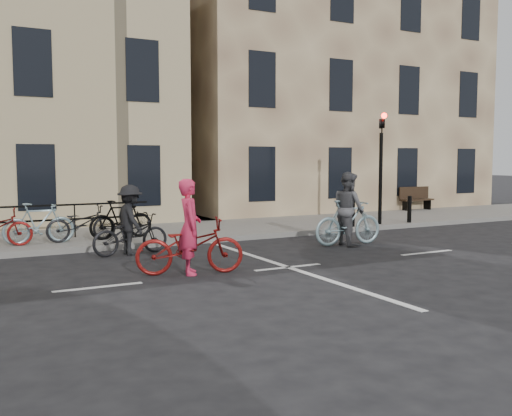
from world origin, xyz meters
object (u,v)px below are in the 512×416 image
traffic_light (381,154)px  cyclist_pink (190,241)px  cyclist_dark (130,227)px  cyclist_grey (348,216)px  bench (415,197)px

traffic_light → cyclist_pink: size_ratio=1.71×
cyclist_dark → cyclist_pink: bearing=-179.0°
traffic_light → cyclist_grey: traffic_light is taller
traffic_light → cyclist_pink: traffic_light is taller
cyclist_pink → traffic_light: bearing=-48.9°
cyclist_grey → cyclist_dark: (-5.57, 1.26, -0.13)m
traffic_light → bench: traffic_light is taller
cyclist_pink → cyclist_grey: cyclist_grey is taller
cyclist_grey → bench: bearing=-50.5°
bench → cyclist_grey: size_ratio=0.78×
bench → cyclist_grey: cyclist_grey is taller
bench → traffic_light: bearing=-144.8°
traffic_light → cyclist_dark: (-8.70, -1.14, -1.79)m
traffic_light → cyclist_grey: 4.28m
traffic_light → cyclist_pink: (-8.29, -3.99, -1.79)m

